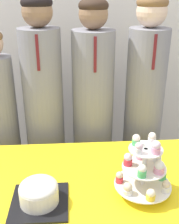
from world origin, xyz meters
TOP-DOWN VIEW (x-y plane):
  - wall_back at (0.00, 1.59)m, footprint 9.00×0.06m
  - round_cake at (-0.21, 0.21)m, footprint 0.26×0.26m
  - cupcake_stand at (0.28, 0.26)m, footprint 0.27×0.27m
  - student_0 at (-0.56, 1.02)m, footprint 0.24×0.25m
  - student_1 at (-0.25, 1.02)m, footprint 0.28×0.28m
  - student_2 at (0.10, 1.02)m, footprint 0.29×0.29m
  - student_3 at (0.47, 1.02)m, footprint 0.27×0.28m

SIDE VIEW (x-z plane):
  - student_0 at x=-0.56m, z-range -0.02..1.42m
  - student_2 at x=0.10m, z-range -0.03..1.60m
  - student_1 at x=-0.25m, z-range -0.02..1.63m
  - student_3 at x=0.47m, z-range -0.02..1.64m
  - round_cake at x=-0.21m, z-range 0.76..0.89m
  - cupcake_stand at x=0.28m, z-range 0.75..1.06m
  - wall_back at x=0.00m, z-range 0.00..2.70m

